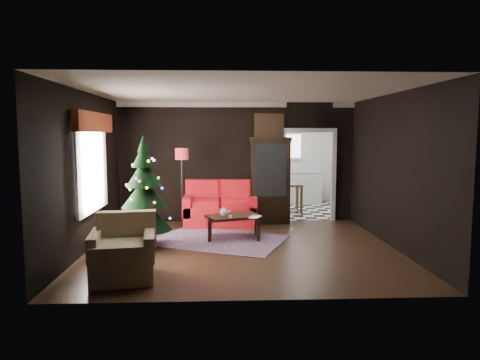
{
  "coord_description": "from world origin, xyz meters",
  "views": [
    {
      "loc": [
        -0.39,
        -7.71,
        2.06
      ],
      "look_at": [
        0.0,
        0.9,
        1.15
      ],
      "focal_mm": 32.6,
      "sensor_mm": 36.0,
      "label": 1
    }
  ],
  "objects_px": {
    "kitchen_table": "(288,198)",
    "floor_lamp": "(182,190)",
    "wall_clock": "(320,120)",
    "curio_cabinet": "(270,182)",
    "teapot": "(224,212)",
    "coffee_table": "(234,227)",
    "armchair": "(123,248)",
    "loveseat": "(220,203)",
    "christmas_tree": "(144,190)"
  },
  "relations": [
    {
      "from": "curio_cabinet",
      "to": "floor_lamp",
      "type": "relative_size",
      "value": 1.03
    },
    {
      "from": "coffee_table",
      "to": "wall_clock",
      "type": "xyz_separation_m",
      "value": [
        2.08,
        1.72,
        2.14
      ]
    },
    {
      "from": "christmas_tree",
      "to": "kitchen_table",
      "type": "bearing_deg",
      "value": 48.29
    },
    {
      "from": "floor_lamp",
      "to": "armchair",
      "type": "height_order",
      "value": "floor_lamp"
    },
    {
      "from": "loveseat",
      "to": "teapot",
      "type": "bearing_deg",
      "value": -87.23
    },
    {
      "from": "teapot",
      "to": "christmas_tree",
      "type": "bearing_deg",
      "value": -160.88
    },
    {
      "from": "armchair",
      "to": "coffee_table",
      "type": "distance_m",
      "value": 2.87
    },
    {
      "from": "teapot",
      "to": "kitchen_table",
      "type": "relative_size",
      "value": 0.23
    },
    {
      "from": "loveseat",
      "to": "floor_lamp",
      "type": "distance_m",
      "value": 0.92
    },
    {
      "from": "loveseat",
      "to": "wall_clock",
      "type": "relative_size",
      "value": 5.31
    },
    {
      "from": "kitchen_table",
      "to": "floor_lamp",
      "type": "bearing_deg",
      "value": -144.83
    },
    {
      "from": "floor_lamp",
      "to": "wall_clock",
      "type": "xyz_separation_m",
      "value": [
        3.18,
        0.6,
        1.55
      ]
    },
    {
      "from": "curio_cabinet",
      "to": "teapot",
      "type": "bearing_deg",
      "value": -123.65
    },
    {
      "from": "armchair",
      "to": "loveseat",
      "type": "bearing_deg",
      "value": 60.85
    },
    {
      "from": "floor_lamp",
      "to": "christmas_tree",
      "type": "distance_m",
      "value": 1.79
    },
    {
      "from": "armchair",
      "to": "coffee_table",
      "type": "xyz_separation_m",
      "value": [
        1.65,
        2.35,
        -0.22
      ]
    },
    {
      "from": "kitchen_table",
      "to": "coffee_table",
      "type": "bearing_deg",
      "value": -117.33
    },
    {
      "from": "wall_clock",
      "to": "kitchen_table",
      "type": "bearing_deg",
      "value": 113.75
    },
    {
      "from": "armchair",
      "to": "kitchen_table",
      "type": "xyz_separation_m",
      "value": [
        3.18,
        5.31,
        -0.08
      ]
    },
    {
      "from": "christmas_tree",
      "to": "floor_lamp",
      "type": "bearing_deg",
      "value": 72.52
    },
    {
      "from": "loveseat",
      "to": "christmas_tree",
      "type": "bearing_deg",
      "value": -125.69
    },
    {
      "from": "floor_lamp",
      "to": "wall_clock",
      "type": "bearing_deg",
      "value": 10.76
    },
    {
      "from": "wall_clock",
      "to": "kitchen_table",
      "type": "height_order",
      "value": "wall_clock"
    },
    {
      "from": "loveseat",
      "to": "christmas_tree",
      "type": "distance_m",
      "value": 2.41
    },
    {
      "from": "loveseat",
      "to": "teapot",
      "type": "xyz_separation_m",
      "value": [
        0.07,
        -1.41,
        0.05
      ]
    },
    {
      "from": "wall_clock",
      "to": "floor_lamp",
      "type": "bearing_deg",
      "value": -169.24
    },
    {
      "from": "christmas_tree",
      "to": "coffee_table",
      "type": "relative_size",
      "value": 1.83
    },
    {
      "from": "floor_lamp",
      "to": "coffee_table",
      "type": "bearing_deg",
      "value": -45.4
    },
    {
      "from": "loveseat",
      "to": "kitchen_table",
      "type": "xyz_separation_m",
      "value": [
        1.8,
        1.65,
        -0.12
      ]
    },
    {
      "from": "floor_lamp",
      "to": "kitchen_table",
      "type": "distance_m",
      "value": 3.25
    },
    {
      "from": "loveseat",
      "to": "coffee_table",
      "type": "distance_m",
      "value": 1.37
    },
    {
      "from": "curio_cabinet",
      "to": "floor_lamp",
      "type": "distance_m",
      "value": 2.03
    },
    {
      "from": "curio_cabinet",
      "to": "christmas_tree",
      "type": "height_order",
      "value": "christmas_tree"
    },
    {
      "from": "curio_cabinet",
      "to": "christmas_tree",
      "type": "relative_size",
      "value": 1.02
    },
    {
      "from": "floor_lamp",
      "to": "coffee_table",
      "type": "xyz_separation_m",
      "value": [
        1.1,
        -1.11,
        -0.59
      ]
    },
    {
      "from": "teapot",
      "to": "wall_clock",
      "type": "xyz_separation_m",
      "value": [
        2.28,
        1.81,
        1.83
      ]
    },
    {
      "from": "armchair",
      "to": "floor_lamp",
      "type": "bearing_deg",
      "value": 72.49
    },
    {
      "from": "loveseat",
      "to": "teapot",
      "type": "distance_m",
      "value": 1.41
    },
    {
      "from": "floor_lamp",
      "to": "teapot",
      "type": "bearing_deg",
      "value": -53.16
    },
    {
      "from": "curio_cabinet",
      "to": "armchair",
      "type": "height_order",
      "value": "curio_cabinet"
    },
    {
      "from": "curio_cabinet",
      "to": "wall_clock",
      "type": "height_order",
      "value": "wall_clock"
    },
    {
      "from": "curio_cabinet",
      "to": "coffee_table",
      "type": "height_order",
      "value": "curio_cabinet"
    },
    {
      "from": "curio_cabinet",
      "to": "wall_clock",
      "type": "bearing_deg",
      "value": 8.53
    },
    {
      "from": "coffee_table",
      "to": "armchair",
      "type": "bearing_deg",
      "value": -125.07
    },
    {
      "from": "christmas_tree",
      "to": "curio_cabinet",
      "type": "bearing_deg",
      "value": 40.15
    },
    {
      "from": "coffee_table",
      "to": "wall_clock",
      "type": "bearing_deg",
      "value": 39.5
    },
    {
      "from": "loveseat",
      "to": "floor_lamp",
      "type": "height_order",
      "value": "floor_lamp"
    },
    {
      "from": "loveseat",
      "to": "kitchen_table",
      "type": "distance_m",
      "value": 2.45
    },
    {
      "from": "teapot",
      "to": "loveseat",
      "type": "bearing_deg",
      "value": 92.77
    },
    {
      "from": "coffee_table",
      "to": "floor_lamp",
      "type": "bearing_deg",
      "value": 134.6
    }
  ]
}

